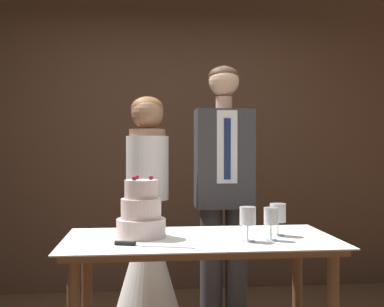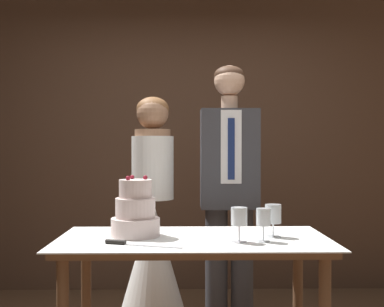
{
  "view_description": "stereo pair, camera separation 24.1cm",
  "coord_description": "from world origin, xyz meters",
  "px_view_note": "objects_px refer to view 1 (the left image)",
  "views": [
    {
      "loc": [
        -0.25,
        -2.39,
        1.27
      ],
      "look_at": [
        0.04,
        0.41,
        1.25
      ],
      "focal_mm": 45.0,
      "sensor_mm": 36.0,
      "label": 1
    },
    {
      "loc": [
        -0.01,
        -2.4,
        1.27
      ],
      "look_at": [
        0.04,
        0.41,
        1.25
      ],
      "focal_mm": 45.0,
      "sensor_mm": 36.0,
      "label": 2
    }
  ],
  "objects_px": {
    "cake_knife": "(139,244)",
    "bride": "(147,250)",
    "wine_glass_near": "(271,218)",
    "cake_table": "(200,260)",
    "wine_glass_middle": "(248,218)",
    "groom": "(224,187)",
    "wine_glass_far": "(278,215)",
    "tiered_cake": "(141,213)"
  },
  "relations": [
    {
      "from": "cake_knife",
      "to": "wine_glass_near",
      "type": "height_order",
      "value": "wine_glass_near"
    },
    {
      "from": "cake_table",
      "to": "groom",
      "type": "xyz_separation_m",
      "value": [
        0.26,
        0.79,
        0.3
      ]
    },
    {
      "from": "cake_table",
      "to": "wine_glass_far",
      "type": "distance_m",
      "value": 0.46
    },
    {
      "from": "wine_glass_middle",
      "to": "cake_table",
      "type": "bearing_deg",
      "value": 150.09
    },
    {
      "from": "cake_knife",
      "to": "groom",
      "type": "height_order",
      "value": "groom"
    },
    {
      "from": "cake_table",
      "to": "wine_glass_near",
      "type": "relative_size",
      "value": 8.47
    },
    {
      "from": "tiered_cake",
      "to": "groom",
      "type": "distance_m",
      "value": 0.93
    },
    {
      "from": "cake_table",
      "to": "wine_glass_middle",
      "type": "bearing_deg",
      "value": -29.91
    },
    {
      "from": "wine_glass_near",
      "to": "bride",
      "type": "bearing_deg",
      "value": 123.32
    },
    {
      "from": "cake_knife",
      "to": "wine_glass_middle",
      "type": "distance_m",
      "value": 0.54
    },
    {
      "from": "wine_glass_near",
      "to": "wine_glass_middle",
      "type": "relative_size",
      "value": 0.96
    },
    {
      "from": "wine_glass_middle",
      "to": "groom",
      "type": "xyz_separation_m",
      "value": [
        0.04,
        0.91,
        0.07
      ]
    },
    {
      "from": "cake_knife",
      "to": "wine_glass_near",
      "type": "relative_size",
      "value": 2.29
    },
    {
      "from": "wine_glass_near",
      "to": "groom",
      "type": "relative_size",
      "value": 0.09
    },
    {
      "from": "wine_glass_far",
      "to": "groom",
      "type": "relative_size",
      "value": 0.09
    },
    {
      "from": "wine_glass_far",
      "to": "groom",
      "type": "height_order",
      "value": "groom"
    },
    {
      "from": "bride",
      "to": "groom",
      "type": "relative_size",
      "value": 0.89
    },
    {
      "from": "cake_knife",
      "to": "wine_glass_near",
      "type": "bearing_deg",
      "value": 23.78
    },
    {
      "from": "wine_glass_near",
      "to": "cake_knife",
      "type": "bearing_deg",
      "value": -173.76
    },
    {
      "from": "cake_knife",
      "to": "wine_glass_far",
      "type": "relative_size",
      "value": 2.22
    },
    {
      "from": "wine_glass_far",
      "to": "groom",
      "type": "xyz_separation_m",
      "value": [
        -0.15,
        0.78,
        0.08
      ]
    },
    {
      "from": "bride",
      "to": "wine_glass_far",
      "type": "bearing_deg",
      "value": -49.7
    },
    {
      "from": "tiered_cake",
      "to": "wine_glass_middle",
      "type": "height_order",
      "value": "tiered_cake"
    },
    {
      "from": "tiered_cake",
      "to": "wine_glass_far",
      "type": "distance_m",
      "value": 0.7
    },
    {
      "from": "cake_table",
      "to": "groom",
      "type": "relative_size",
      "value": 0.74
    },
    {
      "from": "cake_knife",
      "to": "bride",
      "type": "bearing_deg",
      "value": 104.58
    },
    {
      "from": "tiered_cake",
      "to": "groom",
      "type": "relative_size",
      "value": 0.17
    },
    {
      "from": "wine_glass_middle",
      "to": "wine_glass_far",
      "type": "xyz_separation_m",
      "value": [
        0.19,
        0.14,
        -0.01
      ]
    },
    {
      "from": "bride",
      "to": "tiered_cake",
      "type": "bearing_deg",
      "value": -93.02
    },
    {
      "from": "cake_table",
      "to": "wine_glass_near",
      "type": "xyz_separation_m",
      "value": [
        0.34,
        -0.11,
        0.22
      ]
    },
    {
      "from": "wine_glass_near",
      "to": "bride",
      "type": "xyz_separation_m",
      "value": [
        -0.59,
        0.9,
        -0.34
      ]
    },
    {
      "from": "wine_glass_far",
      "to": "bride",
      "type": "xyz_separation_m",
      "value": [
        -0.66,
        0.78,
        -0.33
      ]
    },
    {
      "from": "tiered_cake",
      "to": "cake_knife",
      "type": "bearing_deg",
      "value": -92.77
    },
    {
      "from": "tiered_cake",
      "to": "cake_knife",
      "type": "distance_m",
      "value": 0.25
    },
    {
      "from": "bride",
      "to": "cake_knife",
      "type": "bearing_deg",
      "value": -92.96
    },
    {
      "from": "tiered_cake",
      "to": "groom",
      "type": "bearing_deg",
      "value": 53.47
    },
    {
      "from": "cake_table",
      "to": "tiered_cake",
      "type": "distance_m",
      "value": 0.38
    },
    {
      "from": "cake_table",
      "to": "tiered_cake",
      "type": "xyz_separation_m",
      "value": [
        -0.3,
        0.05,
        0.23
      ]
    },
    {
      "from": "bride",
      "to": "wine_glass_middle",
      "type": "bearing_deg",
      "value": -62.66
    },
    {
      "from": "tiered_cake",
      "to": "wine_glass_near",
      "type": "height_order",
      "value": "tiered_cake"
    },
    {
      "from": "wine_glass_far",
      "to": "wine_glass_middle",
      "type": "bearing_deg",
      "value": -144.26
    },
    {
      "from": "cake_table",
      "to": "wine_glass_far",
      "type": "height_order",
      "value": "wine_glass_far"
    }
  ]
}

